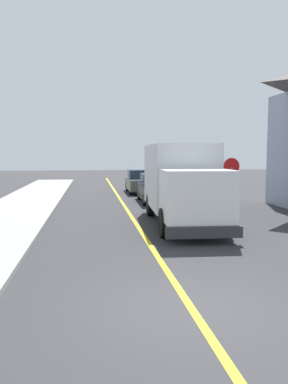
# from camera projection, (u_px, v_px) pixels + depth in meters

# --- Properties ---
(ground_plane) EXTENTS (120.00, 120.00, 0.00)m
(ground_plane) POSITION_uv_depth(u_px,v_px,m) (192.00, 310.00, 6.98)
(ground_plane) COLOR #303033
(centre_line_yellow) EXTENTS (0.16, 56.00, 0.01)m
(centre_line_yellow) POSITION_uv_depth(u_px,v_px,m) (133.00, 218.00, 16.83)
(centre_line_yellow) COLOR gold
(centre_line_yellow) RESTS_ON ground
(box_truck) EXTENTS (2.75, 7.29, 3.20)m
(box_truck) POSITION_uv_depth(u_px,v_px,m) (181.00, 180.00, 15.46)
(box_truck) COLOR silver
(box_truck) RESTS_ON ground
(parked_car_near) EXTENTS (1.89, 4.44, 1.67)m
(parked_car_near) POSITION_uv_depth(u_px,v_px,m) (155.00, 189.00, 22.36)
(parked_car_near) COLOR black
(parked_car_near) RESTS_ON ground
(parked_car_mid) EXTENTS (1.83, 4.41, 1.67)m
(parked_car_mid) POSITION_uv_depth(u_px,v_px,m) (140.00, 182.00, 27.80)
(parked_car_mid) COLOR #4C564C
(parked_car_mid) RESTS_ON ground
(parked_van_across) EXTENTS (1.85, 4.42, 1.67)m
(parked_van_across) POSITION_uv_depth(u_px,v_px,m) (211.00, 188.00, 22.60)
(parked_van_across) COLOR silver
(parked_van_across) RESTS_ON ground
(stop_sign) EXTENTS (0.80, 0.10, 2.65)m
(stop_sign) POSITION_uv_depth(u_px,v_px,m) (231.00, 175.00, 17.72)
(stop_sign) COLOR gray
(stop_sign) RESTS_ON ground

